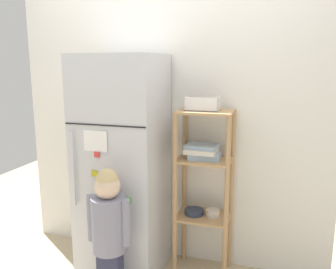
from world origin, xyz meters
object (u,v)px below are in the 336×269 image
(refrigerator, at_px, (123,167))
(pantry_shelf_unit, at_px, (204,176))
(child_standing, at_px, (109,224))
(fruit_bin, at_px, (203,105))

(refrigerator, bearing_deg, pantry_shelf_unit, 10.93)
(child_standing, distance_m, fruit_bin, 1.04)
(refrigerator, relative_size, fruit_bin, 7.06)
(refrigerator, bearing_deg, fruit_bin, 12.16)
(child_standing, xyz_separation_m, pantry_shelf_unit, (0.52, 0.54, 0.21))
(child_standing, height_order, fruit_bin, fruit_bin)
(pantry_shelf_unit, bearing_deg, fruit_bin, 154.45)
(pantry_shelf_unit, xyz_separation_m, fruit_bin, (-0.02, 0.01, 0.53))
(refrigerator, distance_m, pantry_shelf_unit, 0.61)
(refrigerator, bearing_deg, child_standing, -78.95)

